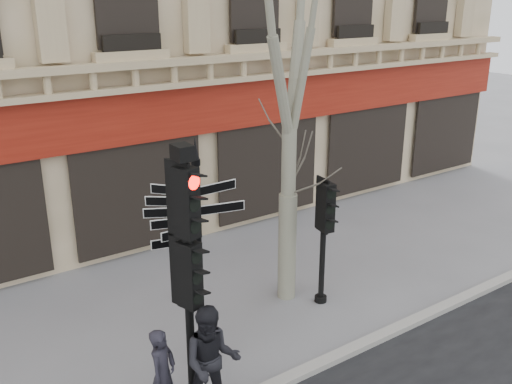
% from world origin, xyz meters
% --- Properties ---
extents(ground, '(80.00, 80.00, 0.00)m').
position_xyz_m(ground, '(0.00, 0.00, 0.00)').
color(ground, slate).
rests_on(ground, ground).
extents(kerb, '(80.00, 0.25, 0.12)m').
position_xyz_m(kerb, '(0.00, -1.40, 0.06)').
color(kerb, gray).
rests_on(kerb, ground).
extents(fingerpost, '(2.31, 2.31, 4.20)m').
position_xyz_m(fingerpost, '(-1.00, 0.05, 2.82)').
color(fingerpost, black).
rests_on(fingerpost, ground).
extents(traffic_signal_main, '(0.56, 0.47, 4.36)m').
position_xyz_m(traffic_signal_main, '(-1.68, -0.81, 2.75)').
color(traffic_signal_main, black).
rests_on(traffic_signal_main, ground).
extents(traffic_signal_secondary, '(0.51, 0.40, 2.75)m').
position_xyz_m(traffic_signal_secondary, '(2.16, 0.38, 1.92)').
color(traffic_signal_secondary, black).
rests_on(traffic_signal_secondary, ground).
extents(pedestrian_a, '(0.67, 0.64, 1.55)m').
position_xyz_m(pedestrian_a, '(-2.24, -0.92, 0.77)').
color(pedestrian_a, black).
rests_on(pedestrian_a, ground).
extents(pedestrian_b, '(1.15, 1.06, 1.90)m').
position_xyz_m(pedestrian_b, '(-1.58, -1.30, 0.95)').
color(pedestrian_b, black).
rests_on(pedestrian_b, ground).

